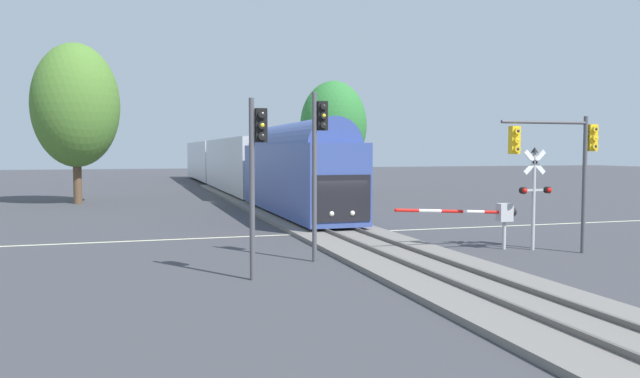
% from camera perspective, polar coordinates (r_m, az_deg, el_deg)
% --- Properties ---
extents(ground_plane, '(220.00, 220.00, 0.00)m').
position_cam_1_polar(ground_plane, '(29.12, 1.48, -4.06)').
color(ground_plane, '#3D3D42').
extents(road_centre_stripe, '(44.00, 0.20, 0.01)m').
position_cam_1_polar(road_centre_stripe, '(29.12, 1.48, -4.05)').
color(road_centre_stripe, beige).
rests_on(road_centre_stripe, ground).
extents(railway_track, '(4.40, 80.00, 0.32)m').
position_cam_1_polar(railway_track, '(29.11, 1.48, -3.88)').
color(railway_track, slate).
rests_on(railway_track, ground).
extents(commuter_train, '(3.04, 64.23, 5.16)m').
position_cam_1_polar(commuter_train, '(57.42, -7.77, 2.38)').
color(commuter_train, '#384C93').
rests_on(commuter_train, railway_track).
extents(crossing_gate_near, '(5.20, 0.40, 1.80)m').
position_cam_1_polar(crossing_gate_near, '(24.94, 15.65, -2.21)').
color(crossing_gate_near, '#B7B7BC').
rests_on(crossing_gate_near, ground).
extents(crossing_signal_mast, '(1.36, 0.44, 3.99)m').
position_cam_1_polar(crossing_signal_mast, '(25.26, 19.14, 0.14)').
color(crossing_signal_mast, '#B2B2B7').
rests_on(crossing_signal_mast, ground).
extents(traffic_signal_near_right, '(4.05, 0.38, 5.13)m').
position_cam_1_polar(traffic_signal_near_right, '(24.49, 21.43, 3.28)').
color(traffic_signal_near_right, '#4C4C51').
rests_on(traffic_signal_near_right, ground).
extents(traffic_signal_near_left, '(0.53, 0.38, 5.40)m').
position_cam_1_polar(traffic_signal_near_left, '(18.37, -5.87, 2.80)').
color(traffic_signal_near_left, '#4C4C51').
rests_on(traffic_signal_near_left, ground).
extents(traffic_signal_median, '(0.53, 0.38, 5.85)m').
position_cam_1_polar(traffic_signal_median, '(21.34, -0.17, 3.71)').
color(traffic_signal_median, '#4C4C51').
rests_on(traffic_signal_median, ground).
extents(pine_left_background, '(6.16, 6.16, 11.61)m').
position_cam_1_polar(pine_left_background, '(48.46, -21.57, 7.16)').
color(pine_left_background, brown).
rests_on(pine_left_background, ground).
extents(elm_centre_background, '(5.77, 5.77, 9.89)m').
position_cam_1_polar(elm_centre_background, '(53.97, 1.25, 5.87)').
color(elm_centre_background, brown).
rests_on(elm_centre_background, ground).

